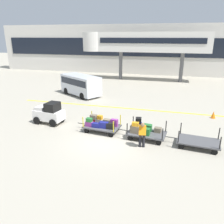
{
  "coord_description": "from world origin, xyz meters",
  "views": [
    {
      "loc": [
        3.58,
        -11.78,
        6.08
      ],
      "look_at": [
        -0.03,
        1.83,
        1.25
      ],
      "focal_mm": 35.94,
      "sensor_mm": 36.0,
      "label": 1
    }
  ],
  "objects_px": {
    "baggage_cart_lead": "(102,124)",
    "shuttle_van": "(81,84)",
    "baggage_tug": "(49,113)",
    "baggage_cart_tail": "(198,142)",
    "safety_cone_near": "(213,115)",
    "baggage_handler": "(142,134)",
    "baggage_cart_middle": "(144,130)"
  },
  "relations": [
    {
      "from": "safety_cone_near",
      "to": "baggage_tug",
      "type": "bearing_deg",
      "value": -160.51
    },
    {
      "from": "baggage_cart_middle",
      "to": "baggage_cart_tail",
      "type": "relative_size",
      "value": 1.0
    },
    {
      "from": "baggage_tug",
      "to": "baggage_cart_tail",
      "type": "relative_size",
      "value": 0.72
    },
    {
      "from": "shuttle_van",
      "to": "baggage_handler",
      "type": "bearing_deg",
      "value": -52.17
    },
    {
      "from": "baggage_cart_tail",
      "to": "shuttle_van",
      "type": "bearing_deg",
      "value": 139.76
    },
    {
      "from": "baggage_tug",
      "to": "safety_cone_near",
      "type": "relative_size",
      "value": 4.03
    },
    {
      "from": "safety_cone_near",
      "to": "baggage_cart_tail",
      "type": "bearing_deg",
      "value": -106.77
    },
    {
      "from": "baggage_cart_lead",
      "to": "shuttle_van",
      "type": "bearing_deg",
      "value": 120.24
    },
    {
      "from": "shuttle_van",
      "to": "safety_cone_near",
      "type": "relative_size",
      "value": 9.22
    },
    {
      "from": "baggage_tug",
      "to": "baggage_cart_middle",
      "type": "height_order",
      "value": "baggage_tug"
    },
    {
      "from": "baggage_handler",
      "to": "safety_cone_near",
      "type": "height_order",
      "value": "baggage_handler"
    },
    {
      "from": "baggage_cart_lead",
      "to": "safety_cone_near",
      "type": "relative_size",
      "value": 5.57
    },
    {
      "from": "baggage_cart_lead",
      "to": "shuttle_van",
      "type": "distance_m",
      "value": 9.96
    },
    {
      "from": "baggage_cart_tail",
      "to": "shuttle_van",
      "type": "height_order",
      "value": "shuttle_van"
    },
    {
      "from": "baggage_cart_lead",
      "to": "baggage_cart_tail",
      "type": "relative_size",
      "value": 1.0
    },
    {
      "from": "baggage_cart_lead",
      "to": "baggage_handler",
      "type": "bearing_deg",
      "value": -28.71
    },
    {
      "from": "baggage_cart_lead",
      "to": "baggage_cart_tail",
      "type": "bearing_deg",
      "value": -6.84
    },
    {
      "from": "baggage_handler",
      "to": "shuttle_van",
      "type": "distance_m",
      "value": 12.88
    },
    {
      "from": "baggage_cart_lead",
      "to": "baggage_cart_middle",
      "type": "height_order",
      "value": "baggage_cart_middle"
    },
    {
      "from": "baggage_tug",
      "to": "safety_cone_near",
      "type": "xyz_separation_m",
      "value": [
        11.69,
        4.14,
        -0.48
      ]
    },
    {
      "from": "baggage_cart_middle",
      "to": "safety_cone_near",
      "type": "relative_size",
      "value": 5.57
    },
    {
      "from": "safety_cone_near",
      "to": "baggage_cart_lead",
      "type": "bearing_deg",
      "value": -148.74
    },
    {
      "from": "baggage_cart_tail",
      "to": "shuttle_van",
      "type": "xyz_separation_m",
      "value": [
        -10.99,
        9.3,
        0.89
      ]
    },
    {
      "from": "baggage_cart_tail",
      "to": "baggage_handler",
      "type": "bearing_deg",
      "value": -164.39
    },
    {
      "from": "baggage_handler",
      "to": "safety_cone_near",
      "type": "relative_size",
      "value": 2.84
    },
    {
      "from": "baggage_tug",
      "to": "baggage_cart_tail",
      "type": "xyz_separation_m",
      "value": [
        10.09,
        -1.19,
        -0.41
      ]
    },
    {
      "from": "baggage_cart_middle",
      "to": "baggage_cart_tail",
      "type": "bearing_deg",
      "value": -7.13
    },
    {
      "from": "shuttle_van",
      "to": "safety_cone_near",
      "type": "distance_m",
      "value": 13.24
    },
    {
      "from": "shuttle_van",
      "to": "safety_cone_near",
      "type": "bearing_deg",
      "value": -17.5
    },
    {
      "from": "baggage_tug",
      "to": "shuttle_van",
      "type": "height_order",
      "value": "shuttle_van"
    },
    {
      "from": "baggage_cart_middle",
      "to": "baggage_handler",
      "type": "xyz_separation_m",
      "value": [
        0.04,
        -1.26,
        0.33
      ]
    },
    {
      "from": "baggage_cart_lead",
      "to": "safety_cone_near",
      "type": "height_order",
      "value": "baggage_cart_lead"
    }
  ]
}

